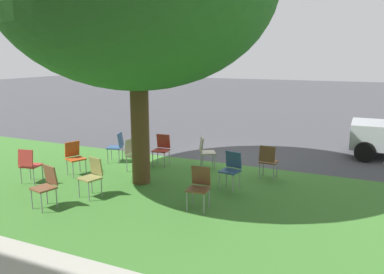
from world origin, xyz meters
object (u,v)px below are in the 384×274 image
chair_5 (231,167)px  chair_10 (29,163)px  chair_0 (205,150)px  chair_9 (162,147)px  chair_2 (74,156)px  chair_6 (92,174)px  chair_4 (199,185)px  chair_8 (117,145)px  chair_3 (46,184)px  chair_7 (134,153)px  chair_1 (268,159)px

chair_5 → chair_10: bearing=20.5°
chair_5 → chair_10: size_ratio=1.00×
chair_0 → chair_9: 1.27m
chair_10 → chair_0: bearing=-138.2°
chair_2 → chair_0: bearing=-145.3°
chair_9 → chair_10: bearing=52.7°
chair_5 → chair_6: size_ratio=1.00×
chair_4 → chair_10: bearing=3.4°
chair_8 → chair_10: (0.80, 2.53, 0.00)m
chair_3 → chair_10: 1.81m
chair_3 → chair_6: same height
chair_7 → chair_5: bearing=175.4°
chair_2 → chair_5: (-4.09, -0.68, 0.00)m
chair_0 → chair_9: (1.25, 0.22, 0.00)m
chair_5 → chair_10: 4.90m
chair_3 → chair_7: size_ratio=1.00×
chair_1 → chair_7: (3.46, 0.82, 0.00)m
chair_2 → chair_8: 1.52m
chair_0 → chair_3: (1.86, 4.01, 0.00)m
chair_8 → chair_9: same height
chair_4 → chair_3: bearing=23.3°
chair_4 → chair_5: same height
chair_2 → chair_10: 1.15m
chair_2 → chair_3: 2.26m
chair_4 → chair_8: size_ratio=1.00×
chair_0 → chair_6: (1.42, 3.10, 0.00)m
chair_3 → chair_6: (-0.44, -0.91, 0.00)m
chair_10 → chair_4: bearing=-176.6°
chair_2 → chair_4: 3.97m
chair_5 → chair_6: bearing=34.2°
chair_0 → chair_1: same height
chair_8 → chair_10: same height
chair_8 → chair_9: size_ratio=1.00×
chair_5 → chair_0: bearing=-47.5°
chair_4 → chair_5: bearing=-97.4°
chair_4 → chair_6: bearing=7.7°
chair_0 → chair_7: 1.96m
chair_6 → chair_5: bearing=-145.8°
chair_7 → chair_9: same height
chair_4 → chair_6: size_ratio=1.00×
chair_0 → chair_9: same height
chair_1 → chair_4: bearing=72.2°
chair_6 → chair_9: size_ratio=1.00×
chair_4 → chair_8: (3.61, -2.27, 0.00)m
chair_5 → chair_7: (2.84, -0.23, 0.00)m
chair_3 → chair_4: bearing=-156.7°
chair_1 → chair_8: bearing=3.1°
chair_1 → chair_7: bearing=13.4°
chair_6 → chair_9: 2.88m
chair_8 → chair_9: 1.37m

